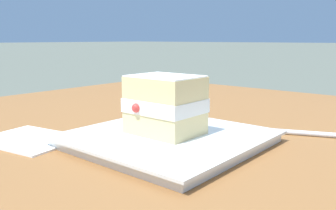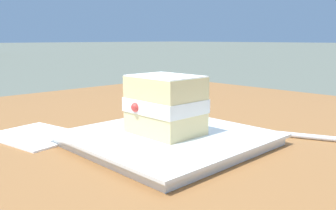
{
  "view_description": "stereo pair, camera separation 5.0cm",
  "coord_description": "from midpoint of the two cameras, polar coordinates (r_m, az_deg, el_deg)",
  "views": [
    {
      "loc": [
        0.34,
        -0.55,
        0.9
      ],
      "look_at": [
        0.02,
        -0.18,
        0.8
      ],
      "focal_mm": 38.3,
      "sensor_mm": 36.0,
      "label": 1
    },
    {
      "loc": [
        0.38,
        -0.52,
        0.9
      ],
      "look_at": [
        0.02,
        -0.18,
        0.8
      ],
      "focal_mm": 38.3,
      "sensor_mm": 36.0,
      "label": 2
    }
  ],
  "objects": [
    {
      "name": "paper_napkin",
      "position": [
        0.58,
        -23.5,
        -5.07
      ],
      "size": [
        0.16,
        0.13,
        0.0
      ],
      "color": "white",
      "rests_on": "patio_table"
    },
    {
      "name": "dessert_plate",
      "position": [
        0.51,
        -2.81,
        -5.42
      ],
      "size": [
        0.25,
        0.25,
        0.02
      ],
      "color": "white",
      "rests_on": "patio_table"
    },
    {
      "name": "cake_slice",
      "position": [
        0.51,
        -3.29,
        0.03
      ],
      "size": [
        0.1,
        0.09,
        0.08
      ],
      "color": "#EAD18C",
      "rests_on": "dessert_plate"
    },
    {
      "name": "patio_table",
      "position": [
        0.7,
        5.9,
        -11.54
      ],
      "size": [
        1.17,
        0.9,
        0.75
      ],
      "color": "brown",
      "rests_on": "ground"
    },
    {
      "name": "dessert_fork",
      "position": [
        0.6,
        22.15,
        -4.4
      ],
      "size": [
        0.16,
        0.08,
        0.01
      ],
      "color": "silver",
      "rests_on": "patio_table"
    }
  ]
}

